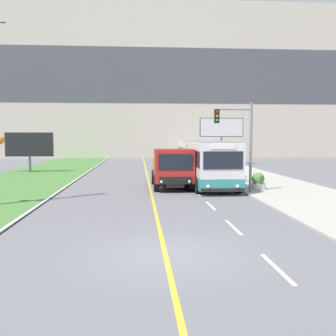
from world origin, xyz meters
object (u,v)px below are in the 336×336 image
Objects in this scene: dump_truck at (173,169)px; billboard_large at (222,129)px; traffic_light_mast at (240,136)px; billboard_small at (29,145)px; planter_round_second at (240,175)px; city_bus at (205,162)px; planter_round_near at (258,182)px.

billboard_large is (7.88, 22.11, 3.04)m from dump_truck.
billboard_small is at bearing 136.55° from traffic_light_mast.
billboard_large is 5.22× the size of planter_round_second.
billboard_small is at bearing 133.59° from dump_truck.
billboard_large reaches higher than planter_round_second.
planter_round_second is (-2.58, -18.80, -3.79)m from billboard_large.
planter_round_second is at bearing 12.96° from city_bus.
traffic_light_mast is at bearing -105.29° from planter_round_second.
dump_truck is 6.20× the size of planter_round_near.
billboard_large reaches higher than billboard_small.
city_bus reaches higher than planter_round_near.
dump_truck is at bearing -133.46° from city_bus.
billboard_small is 4.25× the size of planter_round_near.
traffic_light_mast is (3.77, -2.28, 2.13)m from dump_truck.
planter_round_second is (1.53, 5.58, -2.88)m from traffic_light_mast.
traffic_light_mast is 22.50m from billboard_small.
planter_round_second is (0.03, 4.49, 0.01)m from planter_round_near.
billboard_small is 4.14× the size of planter_round_second.
planter_round_second is (2.77, 0.64, -1.01)m from city_bus.
planter_round_near is at bearing -54.64° from city_bus.
billboard_small is at bearing 145.11° from city_bus.
traffic_light_mast reaches higher than billboard_small.
city_bus is 11.87× the size of planter_round_near.
traffic_light_mast is at bearing -143.82° from planter_round_near.
dump_truck is 1.22× the size of traffic_light_mast.
traffic_light_mast reaches higher than planter_round_second.
planter_round_second reaches higher than planter_round_near.
traffic_light_mast is (1.24, -4.94, 1.87)m from city_bus.
billboard_small is (-15.08, 10.52, 1.02)m from city_bus.
city_bus reaches higher than dump_truck.
billboard_large reaches higher than city_bus.
dump_truck is 6.02× the size of planter_round_second.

